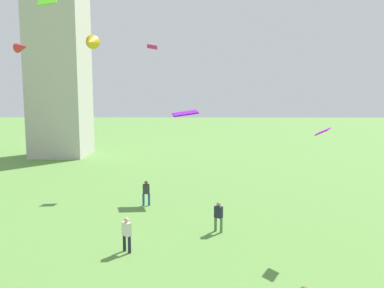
{
  "coord_description": "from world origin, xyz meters",
  "views": [
    {
      "loc": [
        -0.04,
        -3.49,
        7.02
      ],
      "look_at": [
        -0.38,
        14.75,
        4.73
      ],
      "focal_mm": 36.44,
      "sensor_mm": 36.0,
      "label": 1
    }
  ],
  "objects": [
    {
      "name": "kite_flying_2",
      "position": [
        -14.28,
        28.13,
        10.83
      ],
      "size": [
        1.37,
        1.21,
        0.84
      ],
      "rotation": [
        0.0,
        0.0,
        1.13
      ],
      "color": "red"
    },
    {
      "name": "person_5",
      "position": [
        -3.42,
        20.68,
        0.92
      ],
      "size": [
        0.49,
        0.32,
        1.62
      ],
      "rotation": [
        0.0,
        0.0,
        3.35
      ],
      "color": "#235693",
      "rests_on": "ground_plane"
    },
    {
      "name": "kite_flying_5",
      "position": [
        5.72,
        14.69,
        5.34
      ],
      "size": [
        0.92,
        1.07,
        0.36
      ],
      "rotation": [
        0.0,
        0.0,
        1.09
      ],
      "color": "#AC07CA"
    },
    {
      "name": "kite_flying_1",
      "position": [
        -1.04,
        23.64,
        5.76
      ],
      "size": [
        1.93,
        1.48,
        0.47
      ],
      "rotation": [
        0.0,
        0.0,
        3.31
      ],
      "color": "#7A0DC3"
    },
    {
      "name": "kite_flying_4",
      "position": [
        -6.94,
        14.65,
        11.22
      ],
      "size": [
        0.94,
        0.62,
        0.48
      ],
      "rotation": [
        0.0,
        0.0,
        0.17
      ],
      "color": "#4FC61B"
    },
    {
      "name": "person_2",
      "position": [
        -3.29,
        13.25,
        0.91
      ],
      "size": [
        0.47,
        0.45,
        1.6
      ],
      "rotation": [
        0.0,
        0.0,
        2.44
      ],
      "color": "#1E2333",
      "rests_on": "ground_plane"
    },
    {
      "name": "kite_flying_3",
      "position": [
        -9.13,
        29.61,
        11.42
      ],
      "size": [
        1.32,
        1.91,
        1.43
      ],
      "rotation": [
        0.0,
        0.0,
        0.07
      ],
      "color": "gold"
    },
    {
      "name": "kite_flying_0",
      "position": [
        -3.79,
        27.9,
        10.81
      ],
      "size": [
        0.87,
        0.57,
        0.38
      ],
      "rotation": [
        0.0,
        0.0,
        0.04
      ],
      "color": "#E51370"
    },
    {
      "name": "person_4",
      "position": [
        0.96,
        15.94,
        0.89
      ],
      "size": [
        0.47,
        0.43,
        1.58
      ],
      "rotation": [
        0.0,
        0.0,
        2.54
      ],
      "color": "#51754C",
      "rests_on": "ground_plane"
    }
  ]
}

